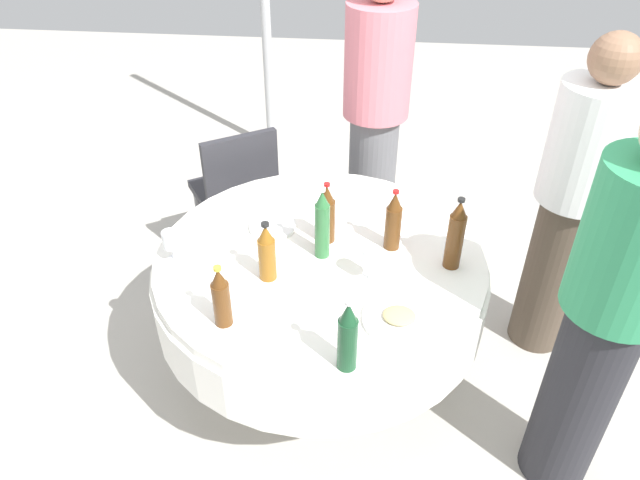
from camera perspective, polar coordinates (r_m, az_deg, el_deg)
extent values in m
plane|color=#B7B2A8|center=(2.92, 0.00, -12.98)|extent=(10.00, 10.00, 0.00)
cylinder|color=white|center=(2.42, 0.00, -1.78)|extent=(1.33, 1.33, 0.04)
cylinder|color=white|center=(2.50, 0.00, -4.12)|extent=(1.36, 1.36, 0.22)
cylinder|color=slate|center=(2.74, 0.00, -9.70)|extent=(0.14, 0.14, 0.48)
cylinder|color=slate|center=(2.90, 0.00, -12.78)|extent=(0.56, 0.56, 0.03)
cylinder|color=#593314|center=(2.43, 0.64, 1.84)|extent=(0.07, 0.07, 0.19)
cone|color=#593314|center=(2.36, 0.66, 4.45)|extent=(0.06, 0.06, 0.07)
cylinder|color=red|center=(2.34, 0.66, 5.33)|extent=(0.02, 0.02, 0.01)
cylinder|color=#8C5619|center=(2.25, -5.07, -1.84)|extent=(0.07, 0.07, 0.17)
cone|color=#8C5619|center=(2.17, -5.24, 0.65)|extent=(0.06, 0.06, 0.07)
cylinder|color=black|center=(2.15, -5.29, 1.50)|extent=(0.03, 0.03, 0.01)
cylinder|color=#2D6B38|center=(2.33, 0.21, 0.88)|extent=(0.06, 0.06, 0.24)
cone|color=#2D6B38|center=(2.25, 0.22, 4.00)|extent=(0.05, 0.05, 0.06)
cylinder|color=silver|center=(2.23, 0.22, 4.82)|extent=(0.02, 0.02, 0.01)
cylinder|color=#593314|center=(2.08, -9.36, -6.05)|extent=(0.06, 0.06, 0.17)
cone|color=#593314|center=(2.00, -9.68, -3.53)|extent=(0.06, 0.06, 0.06)
cylinder|color=gold|center=(1.98, -9.79, -2.69)|extent=(0.03, 0.03, 0.01)
cylinder|color=#593314|center=(2.34, 12.74, -0.15)|extent=(0.07, 0.07, 0.23)
cone|color=#593314|center=(2.25, 13.23, 2.91)|extent=(0.06, 0.06, 0.07)
cylinder|color=black|center=(2.23, 13.37, 3.75)|extent=(0.03, 0.03, 0.01)
cylinder|color=#194728|center=(1.90, 2.63, -9.90)|extent=(0.07, 0.07, 0.20)
cone|color=#194728|center=(1.81, 2.74, -6.93)|extent=(0.06, 0.06, 0.07)
cylinder|color=silver|center=(1.78, 2.78, -5.94)|extent=(0.03, 0.03, 0.01)
cylinder|color=#593314|center=(2.41, 6.97, 1.15)|extent=(0.07, 0.07, 0.19)
cone|color=#593314|center=(2.34, 7.20, 3.74)|extent=(0.06, 0.06, 0.07)
cylinder|color=red|center=(2.31, 7.28, 4.60)|extent=(0.02, 0.02, 0.01)
cylinder|color=white|center=(2.29, 4.66, -3.64)|extent=(0.06, 0.06, 0.00)
cylinder|color=white|center=(2.27, 4.71, -2.85)|extent=(0.01, 0.01, 0.08)
cylinder|color=white|center=(2.22, 4.80, -1.44)|extent=(0.07, 0.07, 0.06)
cylinder|color=white|center=(2.45, -13.74, -1.80)|extent=(0.06, 0.06, 0.00)
cylinder|color=white|center=(2.43, -13.85, -1.20)|extent=(0.01, 0.01, 0.06)
cylinder|color=white|center=(2.39, -14.07, 0.04)|extent=(0.07, 0.07, 0.07)
cylinder|color=maroon|center=(2.40, -14.00, -0.34)|extent=(0.06, 0.06, 0.03)
cylinder|color=white|center=(2.56, -4.55, 1.33)|extent=(0.20, 0.20, 0.02)
cylinder|color=white|center=(2.13, 7.54, -7.52)|extent=(0.26, 0.26, 0.02)
ellipsoid|color=tan|center=(2.11, 7.58, -7.17)|extent=(0.12, 0.10, 0.02)
cube|color=silver|center=(2.57, -10.22, 0.80)|extent=(0.04, 0.18, 0.00)
cube|color=white|center=(2.34, -10.62, -3.00)|extent=(0.20, 0.20, 0.02)
cylinder|color=#4C3F33|center=(3.03, 21.29, -2.91)|extent=(0.26, 0.26, 0.83)
cylinder|color=white|center=(2.69, 24.41, 8.30)|extent=(0.34, 0.34, 0.51)
sphere|color=#8C664C|center=(2.56, 26.44, 15.29)|extent=(0.20, 0.20, 0.20)
cylinder|color=#26262B|center=(2.46, 23.40, -13.48)|extent=(0.26, 0.26, 0.89)
cylinder|color=#2D8C59|center=(2.02, 28.12, -0.17)|extent=(0.34, 0.34, 0.52)
cylinder|color=slate|center=(3.39, 4.90, 4.92)|extent=(0.26, 0.26, 0.90)
cylinder|color=#D8727F|center=(3.07, 5.62, 16.63)|extent=(0.34, 0.34, 0.56)
cube|color=#2D2D33|center=(3.39, -8.32, 4.62)|extent=(0.55, 0.55, 0.04)
cube|color=#2D2D33|center=(3.13, -7.50, 6.36)|extent=(0.36, 0.25, 0.42)
cylinder|color=gray|center=(3.70, -6.46, 3.39)|extent=(0.03, 0.03, 0.43)
cylinder|color=gray|center=(3.62, -11.46, 2.01)|extent=(0.03, 0.03, 0.43)
cylinder|color=gray|center=(3.43, -4.35, 0.66)|extent=(0.03, 0.03, 0.43)
cylinder|color=gray|center=(3.35, -9.68, -0.90)|extent=(0.03, 0.03, 0.43)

